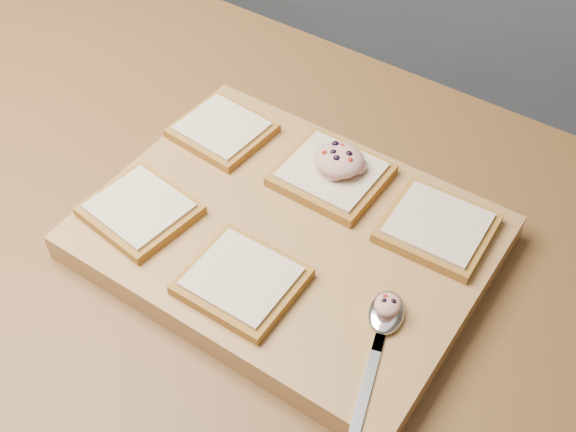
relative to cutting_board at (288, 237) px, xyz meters
name	(u,v)px	position (x,y,z in m)	size (l,w,h in m)	color
island_counter	(223,378)	(-0.13, -0.01, -0.46)	(2.00, 0.80, 0.90)	slate
back_counter	(531,1)	(-0.13, 1.42, -0.45)	(3.60, 0.62, 0.94)	slate
cutting_board	(288,237)	(0.00, 0.00, 0.00)	(0.46, 0.35, 0.04)	#AB7549
bread_far_left	(222,130)	(-0.16, 0.09, 0.03)	(0.12, 0.11, 0.02)	olive
bread_far_center	(332,174)	(0.00, 0.10, 0.03)	(0.13, 0.12, 0.02)	olive
bread_far_right	(437,227)	(0.15, 0.09, 0.03)	(0.12, 0.11, 0.02)	olive
bread_near_left	(140,210)	(-0.16, -0.08, 0.03)	(0.13, 0.12, 0.02)	olive
bread_near_center	(242,280)	(0.01, -0.10, 0.03)	(0.12, 0.11, 0.02)	olive
tuna_salad_dollop	(339,159)	(0.01, 0.10, 0.05)	(0.06, 0.06, 0.03)	tan
spoon	(383,323)	(0.16, -0.06, 0.02)	(0.08, 0.19, 0.01)	silver
spoon_salad	(388,304)	(0.16, -0.05, 0.04)	(0.03, 0.03, 0.02)	tan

